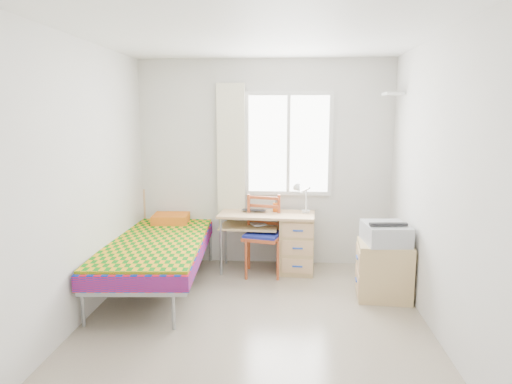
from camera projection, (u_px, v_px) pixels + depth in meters
The scene contains 17 objects.
floor at pixel (255, 320), 4.30m from camera, with size 3.50×3.50×0.00m, color #BCAD93.
ceiling at pixel (254, 33), 3.87m from camera, with size 3.50×3.50×0.00m, color white.
wall_back at pixel (265, 164), 5.81m from camera, with size 3.20×3.20×0.00m, color silver.
wall_left at pixel (81, 182), 4.20m from camera, with size 3.50×3.50×0.00m, color silver.
wall_right at pixel (437, 186), 3.97m from camera, with size 3.50×3.50×0.00m, color silver.
window at pixel (288, 144), 5.72m from camera, with size 1.10×0.04×1.30m.
curtain at pixel (231, 152), 5.74m from camera, with size 0.35×0.05×1.70m, color white.
floating_shelf at pixel (393, 94), 5.22m from camera, with size 0.20×0.32×0.03m, color white.
bed at pixel (159, 246), 5.11m from camera, with size 1.16×2.25×0.95m.
desk at pixel (291, 240), 5.61m from camera, with size 1.19×0.61×0.72m.
chair at pixel (264, 230), 5.50m from camera, with size 0.50×0.50×0.96m.
cabinet at pixel (384, 270), 4.80m from camera, with size 0.58×0.52×0.59m.
printer at pixel (386, 233), 4.74m from camera, with size 0.47×0.53×0.21m.
laptop at pixel (253, 211), 5.63m from camera, with size 0.30×0.19×0.02m, color black.
pen_cup at pixel (276, 207), 5.68m from camera, with size 0.08×0.08×0.10m, color orange.
task_lamp at pixel (301, 195), 5.46m from camera, with size 0.22×0.31×0.39m.
book at pixel (251, 224), 5.58m from camera, with size 0.17×0.23×0.02m, color gray.
Camera 1 is at (0.30, -4.03, 1.91)m, focal length 32.00 mm.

